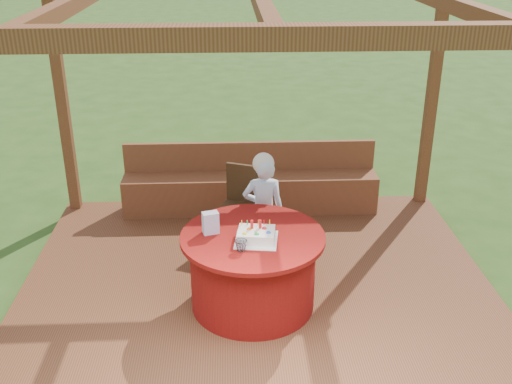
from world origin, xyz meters
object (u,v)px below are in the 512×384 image
drinking_glass (241,246)px  chair (241,201)px  birthday_cake (256,235)px  elderly_woman (263,207)px  gift_bag (211,223)px  table (253,270)px  bench (250,189)px

drinking_glass → chair: bearing=89.0°
birthday_cake → drinking_glass: birthday_cake is taller
chair → elderly_woman: elderly_woman is taller
chair → gift_bag: gift_bag is taller
chair → drinking_glass: chair is taller
chair → gift_bag: bearing=-103.3°
table → gift_bag: 0.58m
birthday_cake → gift_bag: 0.42m
table → elderly_woman: size_ratio=1.08×
gift_bag → drinking_glass: gift_bag is taller
bench → drinking_glass: bearing=-94.0°
elderly_woman → birthday_cake: 0.90m
elderly_woman → gift_bag: bearing=-124.6°
chair → birthday_cake: (0.11, -1.34, 0.31)m
elderly_woman → chair: bearing=115.1°
table → chair: (-0.08, 1.24, 0.09)m
bench → gift_bag: size_ratio=15.38×
bench → birthday_cake: birthday_cake is taller
table → drinking_glass: bearing=-111.5°
bench → birthday_cake: size_ratio=7.58×
table → elderly_woman: 0.83m
chair → drinking_glass: size_ratio=8.18×
bench → chair: size_ratio=3.59×
birthday_cake → drinking_glass: bearing=-127.4°
bench → chair: chair is taller
bench → elderly_woman: size_ratio=2.57×
table → chair: 1.25m
chair → drinking_glass: bearing=-91.0°
table → birthday_cake: (0.03, -0.09, 0.40)m
elderly_woman → birthday_cake: bearing=-97.2°
bench → table: bearing=-91.5°
bench → gift_bag: gift_bag is taller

